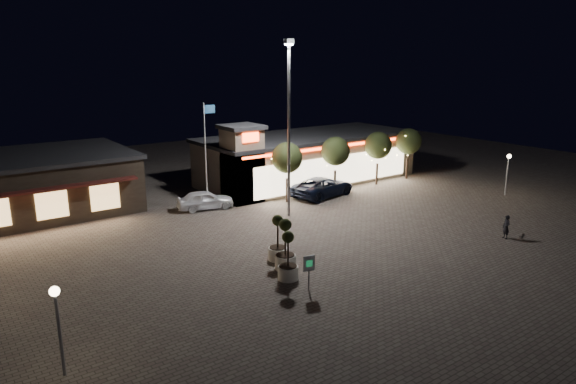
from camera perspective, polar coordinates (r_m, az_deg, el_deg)
ground at (r=30.36m, az=5.95°, el=-6.89°), size 90.00×90.00×0.00m
retail_building at (r=47.33m, az=1.90°, el=3.82°), size 20.40×8.40×6.10m
restaurant_building at (r=42.16m, az=-28.20°, el=0.64°), size 16.40×11.00×4.30m
floodlight_pole at (r=35.96m, az=0.10°, el=8.13°), size 0.60×0.40×12.38m
flagpole at (r=38.51m, az=-9.05°, el=4.97°), size 0.95×0.10×8.00m
lamp_post_east at (r=46.04m, az=23.26°, el=2.63°), size 0.36×0.36×3.48m
lamp_post_south at (r=20.13m, az=-24.26°, el=-12.21°), size 0.36×0.36×3.48m
string_tree_a at (r=40.05m, az=-0.11°, el=3.80°), size 2.42×2.42×4.79m
string_tree_b at (r=43.12m, az=5.31°, el=4.52°), size 2.42×2.42×4.79m
string_tree_c at (r=46.52m, az=9.98°, el=5.11°), size 2.42×2.42×4.79m
string_tree_d at (r=49.43m, az=13.24°, el=5.50°), size 2.42×2.42×4.79m
pickup_truck at (r=42.49m, az=3.89°, el=0.60°), size 6.20×3.64×1.62m
white_sedan at (r=39.30m, az=-9.18°, el=-0.85°), size 4.53×2.67×1.45m
pedestrian at (r=35.29m, az=23.08°, el=-3.60°), size 0.54×0.65×1.53m
dog at (r=35.47m, az=24.54°, el=-4.49°), size 0.54×0.24×0.29m
planter_left at (r=29.14m, az=-1.14°, el=-6.02°), size 1.08×1.08×2.66m
planter_mid at (r=26.67m, az=0.00°, el=-8.06°), size 1.07×1.07×2.62m
planter_right at (r=27.93m, az=-0.30°, el=-6.83°), size 1.16×1.16×2.84m
valet_sign at (r=25.25m, az=2.34°, el=-8.26°), size 0.60×0.19×1.83m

